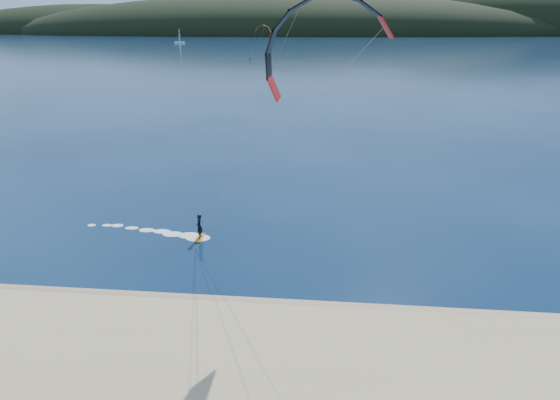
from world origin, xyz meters
name	(u,v)px	position (x,y,z in m)	size (l,w,h in m)	color
ground	(207,358)	(0.00, 0.00, 0.00)	(1800.00, 1800.00, 0.00)	#071A37
wet_sand	(225,308)	(0.00, 4.50, 0.05)	(220.00, 2.50, 0.10)	#927655
headland	(326,34)	(0.63, 745.28, 0.00)	(1200.00, 310.00, 140.00)	black
kitesurfer_near	(322,71)	(5.27, 9.72, 13.37)	(24.62, 7.62, 17.87)	#C58617
kitesurfer_far	(263,34)	(-22.93, 196.06, 11.64)	(10.67, 4.77, 14.60)	#C58617
sailboat	(180,42)	(-119.73, 392.70, 0.91)	(8.82, 5.70, 12.30)	white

